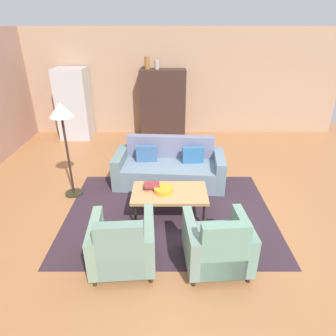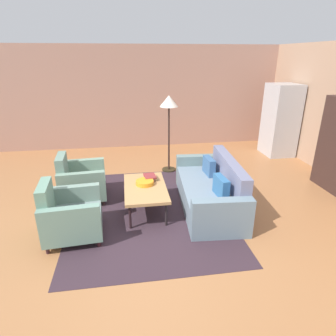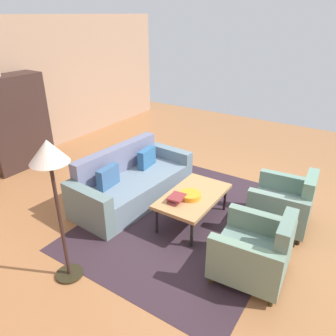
% 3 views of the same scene
% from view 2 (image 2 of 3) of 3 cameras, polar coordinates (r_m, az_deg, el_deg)
% --- Properties ---
extents(ground_plane, '(10.30, 10.30, 0.00)m').
position_cam_2_polar(ground_plane, '(4.70, -5.01, -10.78)').
color(ground_plane, '#A76D41').
extents(wall_left, '(0.12, 8.58, 2.80)m').
position_cam_2_polar(wall_left, '(8.31, -7.44, 13.75)').
color(wall_left, tan).
rests_on(wall_left, ground).
extents(area_rug, '(3.40, 2.60, 0.01)m').
position_cam_2_polar(area_rug, '(5.04, -3.86, -8.29)').
color(area_rug, '#35262F').
rests_on(area_rug, ground).
extents(couch, '(2.16, 1.05, 0.86)m').
position_cam_2_polar(couch, '(5.10, 8.93, -4.51)').
color(couch, slate).
rests_on(couch, ground).
extents(coffee_table, '(1.20, 0.70, 0.45)m').
position_cam_2_polar(coffee_table, '(4.84, -4.57, -4.15)').
color(coffee_table, black).
rests_on(coffee_table, ground).
extents(armchair_left, '(0.86, 0.86, 0.88)m').
position_cam_2_polar(armchair_left, '(5.48, -17.29, -2.73)').
color(armchair_left, '#322B14').
rests_on(armchair_left, ground).
extents(armchair_right, '(0.86, 0.86, 0.88)m').
position_cam_2_polar(armchair_right, '(4.42, -19.33, -9.08)').
color(armchair_right, '#3A281E').
rests_on(armchair_right, ground).
extents(fruit_bowl, '(0.31, 0.31, 0.07)m').
position_cam_2_polar(fruit_bowl, '(4.90, -4.68, -2.90)').
color(fruit_bowl, orange).
rests_on(fruit_bowl, coffee_table).
extents(book_stack, '(0.29, 0.22, 0.08)m').
position_cam_2_polar(book_stack, '(5.08, -3.65, -1.87)').
color(book_stack, maroon).
rests_on(book_stack, coffee_table).
extents(refrigerator, '(0.80, 0.73, 1.85)m').
position_cam_2_polar(refrigerator, '(8.14, 21.55, 8.88)').
color(refrigerator, '#B7BABF').
rests_on(refrigerator, ground).
extents(floor_lamp, '(0.40, 0.40, 1.72)m').
position_cam_2_polar(floor_lamp, '(6.30, 0.18, 11.86)').
color(floor_lamp, '#2C2616').
rests_on(floor_lamp, ground).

